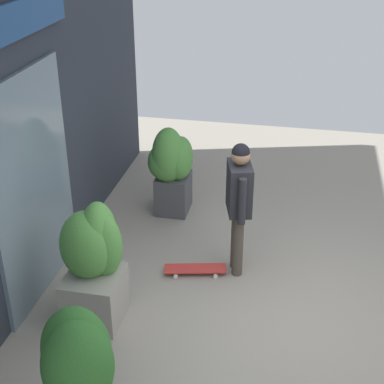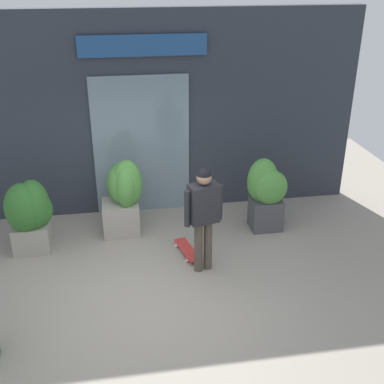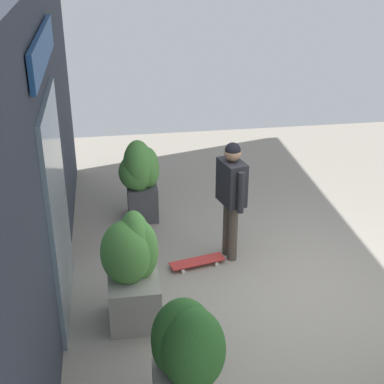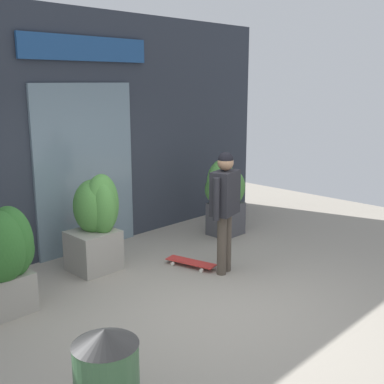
# 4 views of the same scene
# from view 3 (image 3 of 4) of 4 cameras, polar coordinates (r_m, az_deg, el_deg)

# --- Properties ---
(ground_plane) EXTENTS (12.00, 12.00, 0.00)m
(ground_plane) POSITION_cam_3_polar(r_m,az_deg,el_deg) (7.42, 9.28, -9.74)
(ground_plane) COLOR gray
(building_facade) EXTENTS (8.35, 0.31, 3.67)m
(building_facade) POSITION_cam_3_polar(r_m,az_deg,el_deg) (6.26, -15.18, 1.82)
(building_facade) COLOR #2D333D
(building_facade) RESTS_ON ground_plane
(skateboarder) EXTENTS (0.60, 0.36, 1.70)m
(skateboarder) POSITION_cam_3_polar(r_m,az_deg,el_deg) (7.51, 3.99, 0.28)
(skateboarder) COLOR #4C4238
(skateboarder) RESTS_ON ground_plane
(skateboard) EXTENTS (0.36, 0.78, 0.08)m
(skateboard) POSITION_cam_3_polar(r_m,az_deg,el_deg) (7.76, 0.53, -7.01)
(skateboard) COLOR red
(skateboard) RESTS_ON ground_plane
(planter_box_left) EXTENTS (0.72, 0.66, 1.25)m
(planter_box_left) POSITION_cam_3_polar(r_m,az_deg,el_deg) (5.36, -0.67, -15.93)
(planter_box_left) COLOR gray
(planter_box_left) RESTS_ON ground_plane
(planter_box_right) EXTENTS (0.71, 0.66, 1.37)m
(planter_box_right) POSITION_cam_3_polar(r_m,az_deg,el_deg) (6.52, -5.99, -7.24)
(planter_box_right) COLOR gray
(planter_box_right) RESTS_ON ground_plane
(planter_box_mid) EXTENTS (0.67, 0.63, 1.32)m
(planter_box_mid) POSITION_cam_3_polar(r_m,az_deg,el_deg) (8.67, -5.19, 1.66)
(planter_box_mid) COLOR #47474C
(planter_box_mid) RESTS_ON ground_plane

